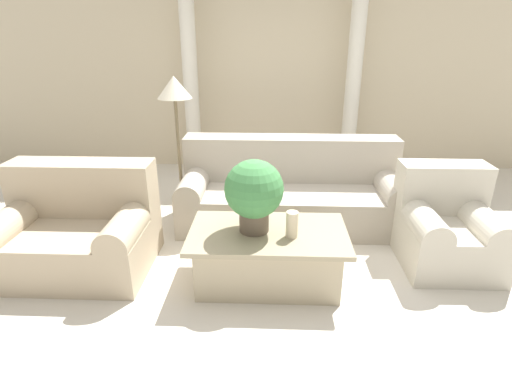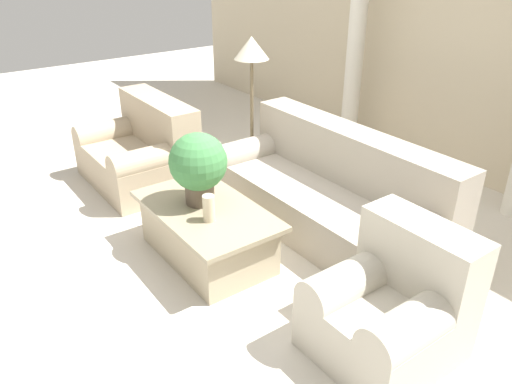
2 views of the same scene
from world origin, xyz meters
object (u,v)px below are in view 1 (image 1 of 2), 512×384
at_px(loveseat, 77,228).
at_px(potted_plant, 254,192).
at_px(sofa_long, 291,191).
at_px(floor_lamp, 175,99).
at_px(coffee_table, 268,256).
at_px(armchair, 446,225).

height_order(loveseat, potted_plant, potted_plant).
bearing_deg(potted_plant, loveseat, 173.35).
xyz_separation_m(sofa_long, floor_lamp, (-1.20, -0.03, 1.00)).
xyz_separation_m(coffee_table, armchair, (1.61, 0.41, 0.11)).
height_order(loveseat, coffee_table, loveseat).
relative_size(loveseat, floor_lamp, 0.83).
height_order(loveseat, floor_lamp, floor_lamp).
xyz_separation_m(potted_plant, armchair, (1.72, 0.39, -0.45)).
distance_m(floor_lamp, armchair, 2.86).
distance_m(coffee_table, floor_lamp, 1.87).
relative_size(floor_lamp, armchair, 1.82).
bearing_deg(loveseat, coffee_table, -6.76).
height_order(potted_plant, armchair, potted_plant).
relative_size(loveseat, potted_plant, 2.17).
xyz_separation_m(floor_lamp, armchair, (2.57, -0.75, -1.00)).
distance_m(sofa_long, potted_plant, 1.30).
height_order(sofa_long, potted_plant, potted_plant).
xyz_separation_m(sofa_long, armchair, (1.37, -0.78, 0.00)).
height_order(coffee_table, potted_plant, potted_plant).
bearing_deg(floor_lamp, sofa_long, 1.60).
height_order(floor_lamp, armchair, floor_lamp).
xyz_separation_m(coffee_table, floor_lamp, (-0.96, 1.15, 1.11)).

